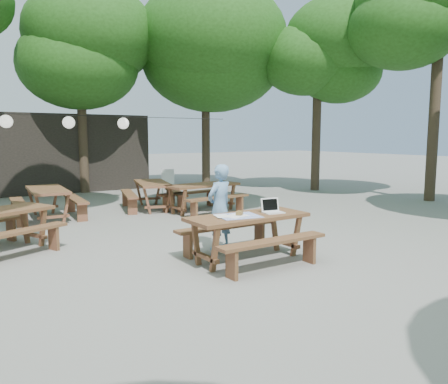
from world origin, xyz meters
name	(u,v)px	position (x,y,z in m)	size (l,w,h in m)	color
ground	(171,250)	(0.00, 0.00, 0.00)	(80.00, 80.00, 0.00)	slate
pavilion	(59,153)	(0.50, 10.50, 1.40)	(6.00, 3.00, 2.80)	black
main_picnic_table	(248,237)	(0.77, -1.25, 0.39)	(2.00, 1.58, 0.75)	#4D3A1B
picnic_table_ne	(203,197)	(2.50, 3.15, 0.39)	(2.08, 1.78, 0.75)	#4D3A1B
picnic_table_far_w	(48,203)	(-1.19, 4.31, 0.39)	(1.69, 2.05, 0.75)	#4D3A1B
picnic_table_far_e	(153,195)	(1.57, 4.30, 0.39)	(2.01, 2.24, 0.75)	#4D3A1B
woman	(220,207)	(0.78, -0.38, 0.76)	(0.56, 0.36, 1.52)	#6791BC
plastic_chair	(168,188)	(3.09, 6.47, 0.26)	(0.58, 0.58, 0.90)	silver
laptop	(272,209)	(1.24, -1.28, 0.81)	(0.37, 0.31, 0.24)	white
tabletop_clutter	(238,215)	(0.58, -1.24, 0.76)	(0.76, 0.65, 0.08)	blue
paper_lanterns	(69,122)	(-0.19, 6.00, 2.40)	(9.00, 0.34, 0.38)	black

